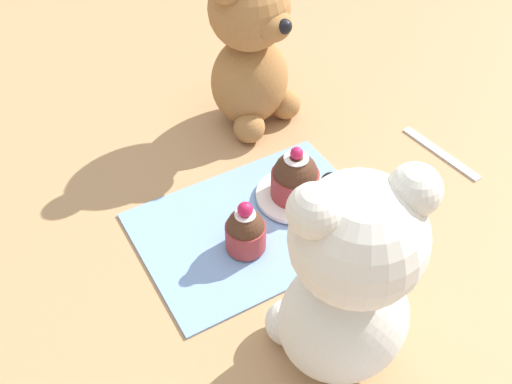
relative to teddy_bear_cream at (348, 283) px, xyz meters
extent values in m
plane|color=tan|center=(-0.02, -0.18, -0.12)|extent=(4.00, 4.00, 0.00)
cube|color=#7A9ED1|center=(-0.02, -0.18, -0.11)|extent=(0.27, 0.19, 0.01)
ellipsoid|color=silver|center=(0.00, 0.00, -0.05)|extent=(0.14, 0.13, 0.13)
sphere|color=silver|center=(0.00, 0.00, 0.06)|extent=(0.11, 0.11, 0.11)
ellipsoid|color=silver|center=(-0.01, -0.04, 0.05)|extent=(0.06, 0.06, 0.04)
sphere|color=black|center=(-0.01, -0.06, 0.06)|extent=(0.02, 0.02, 0.02)
sphere|color=silver|center=(-0.04, 0.01, 0.10)|extent=(0.04, 0.04, 0.04)
sphere|color=silver|center=(0.04, -0.01, 0.10)|extent=(0.04, 0.04, 0.04)
sphere|color=silver|center=(-0.04, -0.02, -0.09)|extent=(0.04, 0.04, 0.04)
sphere|color=silver|center=(0.03, -0.04, -0.09)|extent=(0.04, 0.04, 0.04)
ellipsoid|color=#A3703D|center=(-0.11, -0.36, -0.05)|extent=(0.13, 0.12, 0.12)
sphere|color=#A3703D|center=(-0.11, -0.36, 0.05)|extent=(0.10, 0.10, 0.10)
ellipsoid|color=#A3703D|center=(-0.12, -0.32, 0.04)|extent=(0.06, 0.05, 0.04)
sphere|color=black|center=(-0.13, -0.31, 0.05)|extent=(0.02, 0.02, 0.02)
sphere|color=#A3703D|center=(-0.09, -0.32, -0.09)|extent=(0.04, 0.04, 0.04)
sphere|color=#A3703D|center=(-0.15, -0.34, -0.09)|extent=(0.04, 0.04, 0.04)
cylinder|color=#993333|center=(0.01, -0.16, -0.09)|extent=(0.04, 0.04, 0.03)
sphere|color=#472819|center=(0.01, -0.16, -0.08)|extent=(0.04, 0.04, 0.04)
cylinder|color=white|center=(0.01, -0.16, -0.06)|extent=(0.02, 0.02, 0.00)
sphere|color=#B71947|center=(0.01, -0.16, -0.05)|extent=(0.02, 0.02, 0.02)
cylinder|color=white|center=(-0.08, -0.19, -0.11)|extent=(0.09, 0.09, 0.01)
cylinder|color=#993333|center=(-0.08, -0.19, -0.09)|extent=(0.06, 0.06, 0.03)
sphere|color=#472819|center=(-0.08, -0.19, -0.07)|extent=(0.05, 0.05, 0.05)
cylinder|color=white|center=(-0.08, -0.19, -0.05)|extent=(0.03, 0.03, 0.00)
sphere|color=#B71947|center=(-0.08, -0.19, -0.04)|extent=(0.01, 0.01, 0.01)
cube|color=silver|center=(-0.29, -0.17, -0.11)|extent=(0.03, 0.12, 0.01)
camera|label=1|loc=(0.21, 0.22, 0.40)|focal=42.00mm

